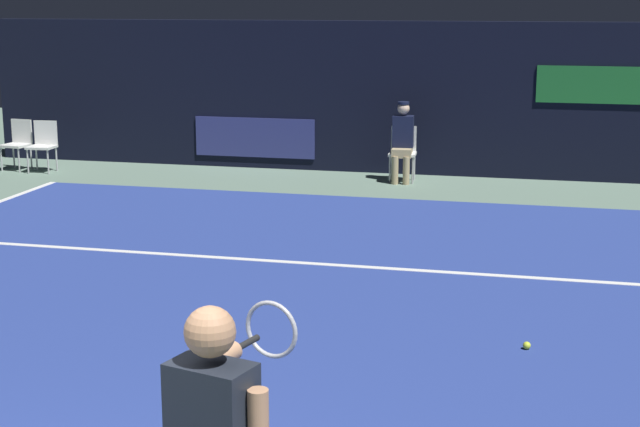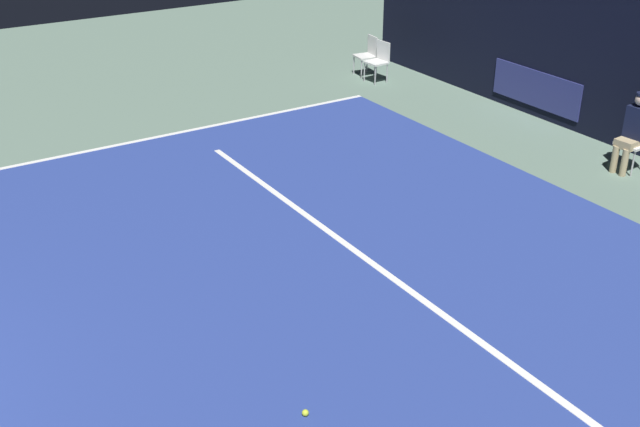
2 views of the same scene
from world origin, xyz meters
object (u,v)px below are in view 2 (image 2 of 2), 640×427
at_px(line_judge_on_chair, 634,131).
at_px(tennis_ball, 305,413).
at_px(courtside_chair_near, 379,59).
at_px(courtside_chair_far, 368,53).

distance_m(line_judge_on_chair, tennis_ball, 7.96).
height_order(courtside_chair_near, tennis_ball, courtside_chair_near).
bearing_deg(courtside_chair_near, line_judge_on_chair, 4.60).
xyz_separation_m(line_judge_on_chair, courtside_chair_near, (-6.25, -0.50, -0.18)).
bearing_deg(tennis_ball, courtside_chair_near, 140.24).
distance_m(courtside_chair_near, tennis_ball, 11.10).
height_order(courtside_chair_near, courtside_chair_far, same).
bearing_deg(courtside_chair_far, line_judge_on_chair, 3.57).
relative_size(courtside_chair_near, courtside_chair_far, 1.00).
bearing_deg(tennis_ball, line_judge_on_chair, 106.65).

